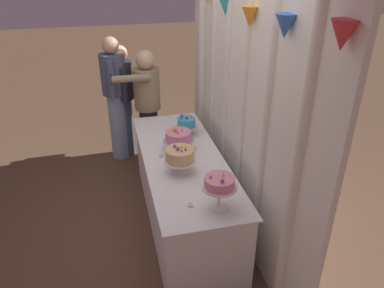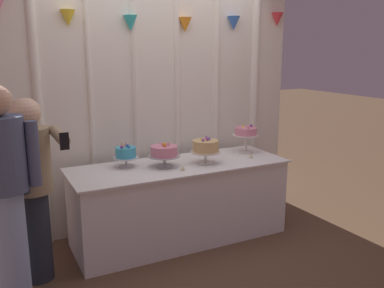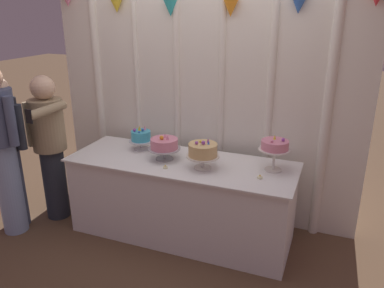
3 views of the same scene
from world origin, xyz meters
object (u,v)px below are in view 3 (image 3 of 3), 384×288
(cake_display_rightmost, at_px, (275,147))
(tealight_far_left, at_px, (165,167))
(guest_girl_blue_dress, at_px, (49,142))
(guest_man_dark_suit, at_px, (7,147))
(cake_display_leftmost, at_px, (141,137))
(cake_display_midright, at_px, (203,151))
(tealight_near_left, at_px, (260,177))
(guest_man_pink_jacket, at_px, (2,145))
(cake_table, at_px, (181,198))
(cake_display_midleft, at_px, (164,145))

(cake_display_rightmost, xyz_separation_m, tealight_far_left, (-0.90, -0.31, -0.21))
(guest_girl_blue_dress, relative_size, guest_man_dark_suit, 0.99)
(cake_display_leftmost, distance_m, cake_display_midright, 0.77)
(tealight_near_left, bearing_deg, cake_display_rightmost, 71.13)
(cake_display_rightmost, xyz_separation_m, guest_man_pink_jacket, (-2.40, -0.65, -0.08))
(cake_table, relative_size, cake_display_midleft, 6.99)
(cake_display_leftmost, relative_size, guest_man_pink_jacket, 0.15)
(cake_table, bearing_deg, cake_display_rightmost, 6.99)
(cake_display_midleft, relative_size, guest_man_pink_jacket, 0.19)
(guest_girl_blue_dress, height_order, guest_man_pink_jacket, guest_man_pink_jacket)
(cake_display_midright, relative_size, tealight_near_left, 6.14)
(cake_display_midright, relative_size, tealight_far_left, 6.63)
(cake_table, xyz_separation_m, cake_display_leftmost, (-0.49, 0.14, 0.52))
(cake_table, distance_m, tealight_far_left, 0.45)
(cake_display_rightmost, xyz_separation_m, tealight_near_left, (-0.07, -0.21, -0.21))
(guest_man_dark_suit, bearing_deg, cake_display_midright, 11.16)
(cake_display_midleft, height_order, cake_display_midright, cake_display_midright)
(cake_table, height_order, cake_display_rightmost, cake_display_rightmost)
(cake_display_midright, height_order, guest_man_dark_suit, guest_man_dark_suit)
(guest_girl_blue_dress, bearing_deg, cake_display_midright, 3.12)
(cake_table, height_order, cake_display_midleft, cake_display_midleft)
(cake_display_leftmost, height_order, guest_girl_blue_dress, guest_girl_blue_dress)
(cake_display_midright, xyz_separation_m, guest_girl_blue_dress, (-1.61, -0.09, -0.10))
(cake_table, relative_size, tealight_far_left, 47.83)
(tealight_far_left, relative_size, guest_man_pink_jacket, 0.03)
(cake_display_leftmost, xyz_separation_m, tealight_far_left, (0.43, -0.35, -0.12))
(guest_man_pink_jacket, height_order, guest_man_dark_suit, guest_man_pink_jacket)
(cake_display_midleft, xyz_separation_m, guest_man_dark_suit, (-1.46, -0.44, -0.07))
(cake_table, xyz_separation_m, tealight_far_left, (-0.06, -0.20, 0.39))
(cake_display_midleft, bearing_deg, guest_man_dark_suit, -163.31)
(cake_table, height_order, cake_display_leftmost, cake_display_leftmost)
(guest_girl_blue_dress, bearing_deg, tealight_far_left, -1.58)
(cake_display_midright, xyz_separation_m, cake_display_rightmost, (0.59, 0.18, 0.06))
(cake_display_leftmost, distance_m, guest_man_pink_jacket, 1.28)
(cake_display_midleft, bearing_deg, guest_girl_blue_dress, -172.52)
(cake_table, distance_m, guest_girl_blue_dress, 1.45)
(cake_display_midleft, bearing_deg, tealight_near_left, -5.98)
(guest_girl_blue_dress, bearing_deg, cake_display_leftmost, 19.65)
(guest_man_pink_jacket, xyz_separation_m, guest_man_dark_suit, (-0.06, 0.10, -0.06))
(cake_display_leftmost, distance_m, guest_girl_blue_dress, 0.93)
(cake_table, height_order, guest_man_pink_jacket, guest_man_pink_jacket)
(cake_display_leftmost, distance_m, tealight_far_left, 0.56)
(tealight_far_left, xyz_separation_m, guest_man_pink_jacket, (-1.51, -0.35, 0.12))
(tealight_near_left, bearing_deg, cake_display_midright, 177.09)
(cake_display_midleft, height_order, cake_display_rightmost, cake_display_rightmost)
(cake_display_midleft, distance_m, cake_display_midright, 0.41)
(cake_table, height_order, cake_display_midright, cake_display_midright)
(cake_display_midright, bearing_deg, tealight_near_left, -2.91)
(cake_display_leftmost, xyz_separation_m, tealight_near_left, (1.25, -0.25, -0.12))
(guest_girl_blue_dress, height_order, guest_man_dark_suit, guest_man_dark_suit)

